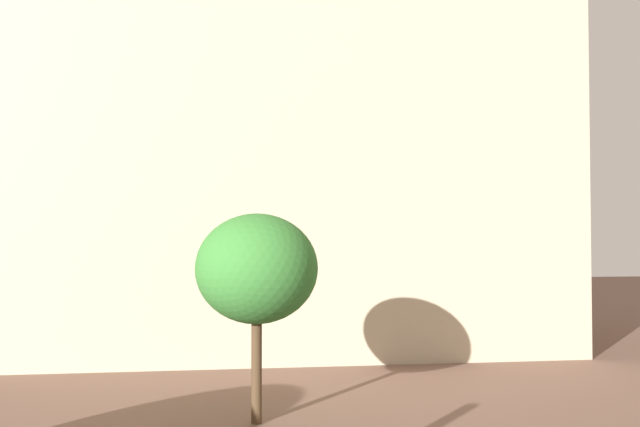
# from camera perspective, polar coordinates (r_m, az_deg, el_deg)

# --- Properties ---
(landmark_building) EXTENTS (22.59, 11.20, 34.44)m
(landmark_building) POSITION_cam_1_polar(r_m,az_deg,el_deg) (30.61, -3.66, 8.27)
(landmark_building) COLOR beige
(landmark_building) RESTS_ON ground_plane
(tree_curb_far) EXTENTS (3.06, 3.06, 5.21)m
(tree_curb_far) POSITION_cam_1_polar(r_m,az_deg,el_deg) (17.61, -5.16, -4.53)
(tree_curb_far) COLOR #4C3823
(tree_curb_far) RESTS_ON ground_plane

